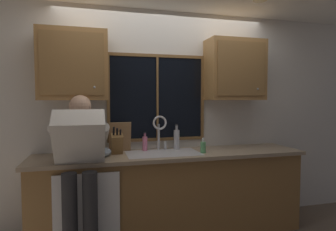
# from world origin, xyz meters

# --- Properties ---
(back_wall) EXTENTS (5.31, 0.12, 2.55)m
(back_wall) POSITION_xyz_m (0.00, 0.06, 1.27)
(back_wall) COLOR silver
(back_wall) RESTS_ON floor
(ceiling_downlight_right) EXTENTS (0.14, 0.14, 0.01)m
(ceiling_downlight_right) POSITION_xyz_m (0.87, -0.60, 2.54)
(ceiling_downlight_right) COLOR #FFEAB2
(window_glass) EXTENTS (1.10, 0.02, 0.95)m
(window_glass) POSITION_xyz_m (-0.10, -0.01, 1.52)
(window_glass) COLOR black
(window_frame_top) EXTENTS (1.17, 0.02, 0.04)m
(window_frame_top) POSITION_xyz_m (-0.10, -0.02, 2.02)
(window_frame_top) COLOR brown
(window_frame_bottom) EXTENTS (1.17, 0.02, 0.04)m
(window_frame_bottom) POSITION_xyz_m (-0.10, -0.02, 1.03)
(window_frame_bottom) COLOR brown
(window_frame_left) EXTENTS (0.03, 0.02, 0.95)m
(window_frame_left) POSITION_xyz_m (-0.67, -0.02, 1.52)
(window_frame_left) COLOR brown
(window_frame_right) EXTENTS (0.04, 0.02, 0.95)m
(window_frame_right) POSITION_xyz_m (0.47, -0.02, 1.52)
(window_frame_right) COLOR brown
(window_mullion_center) EXTENTS (0.02, 0.02, 0.95)m
(window_mullion_center) POSITION_xyz_m (-0.10, -0.02, 1.52)
(window_mullion_center) COLOR brown
(lower_cabinet_run) EXTENTS (2.91, 0.58, 0.88)m
(lower_cabinet_run) POSITION_xyz_m (0.00, -0.29, 0.44)
(lower_cabinet_run) COLOR olive
(lower_cabinet_run) RESTS_ON floor
(countertop) EXTENTS (2.97, 0.62, 0.04)m
(countertop) POSITION_xyz_m (0.00, -0.31, 0.90)
(countertop) COLOR gray
(countertop) RESTS_ON lower_cabinet_run
(dishwasher_front) EXTENTS (0.60, 0.02, 0.74)m
(dishwasher_front) POSITION_xyz_m (-0.90, -0.61, 0.46)
(dishwasher_front) COLOR white
(upper_cabinet_left) EXTENTS (0.69, 0.36, 0.72)m
(upper_cabinet_left) POSITION_xyz_m (-1.02, -0.17, 1.86)
(upper_cabinet_left) COLOR #9E703D
(upper_cabinet_right) EXTENTS (0.69, 0.36, 0.72)m
(upper_cabinet_right) POSITION_xyz_m (0.82, -0.17, 1.86)
(upper_cabinet_right) COLOR #9E703D
(sink) EXTENTS (0.80, 0.46, 0.21)m
(sink) POSITION_xyz_m (-0.10, -0.30, 0.82)
(sink) COLOR #B7B7BC
(sink) RESTS_ON lower_cabinet_run
(faucet) EXTENTS (0.18, 0.09, 0.40)m
(faucet) POSITION_xyz_m (-0.09, -0.12, 1.17)
(faucet) COLOR silver
(faucet) RESTS_ON countertop
(person_standing) EXTENTS (0.53, 0.69, 1.55)m
(person_standing) POSITION_xyz_m (-0.96, -0.61, 0.96)
(person_standing) COLOR #262628
(person_standing) RESTS_ON floor
(knife_block) EXTENTS (0.12, 0.18, 0.32)m
(knife_block) POSITION_xyz_m (-0.59, -0.22, 1.03)
(knife_block) COLOR brown
(knife_block) RESTS_ON countertop
(cutting_board) EXTENTS (0.24, 0.09, 0.34)m
(cutting_board) POSITION_xyz_m (-0.55, -0.09, 1.09)
(cutting_board) COLOR #997047
(cutting_board) RESTS_ON countertop
(mixing_bowl) EXTENTS (0.20, 0.20, 0.10)m
(mixing_bowl) POSITION_xyz_m (-0.76, -0.31, 0.97)
(mixing_bowl) COLOR #8C99A8
(mixing_bowl) RESTS_ON countertop
(soap_dispenser) EXTENTS (0.06, 0.07, 0.17)m
(soap_dispenser) POSITION_xyz_m (0.33, -0.40, 0.99)
(soap_dispenser) COLOR #59A566
(soap_dispenser) RESTS_ON countertop
(bottle_green_glass) EXTENTS (0.06, 0.06, 0.21)m
(bottle_green_glass) POSITION_xyz_m (-0.27, -0.11, 1.01)
(bottle_green_glass) COLOR pink
(bottle_green_glass) RESTS_ON countertop
(bottle_tall_clear) EXTENTS (0.07, 0.07, 0.30)m
(bottle_tall_clear) POSITION_xyz_m (0.11, -0.13, 1.04)
(bottle_tall_clear) COLOR #B7B7BC
(bottle_tall_clear) RESTS_ON countertop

